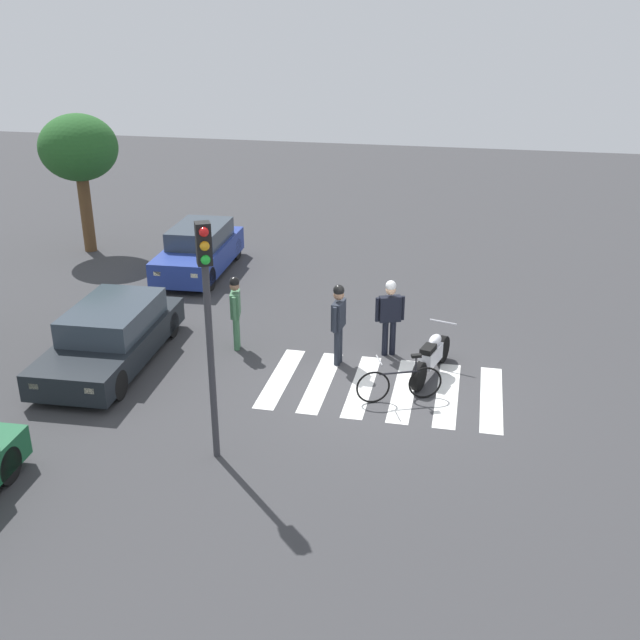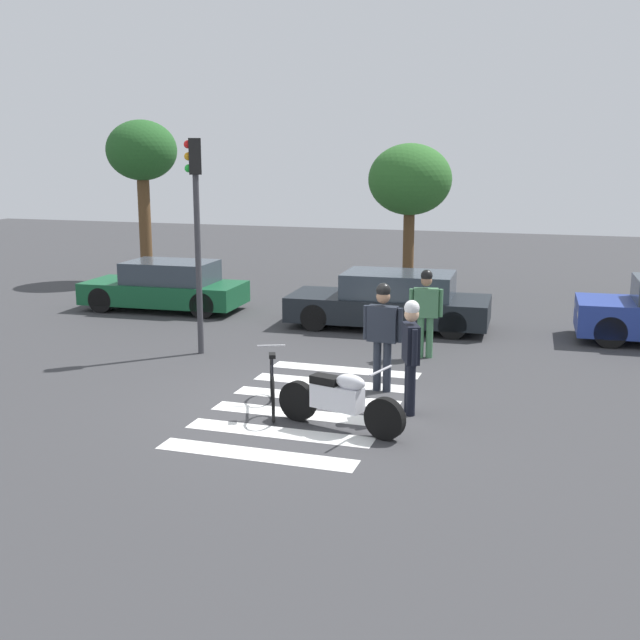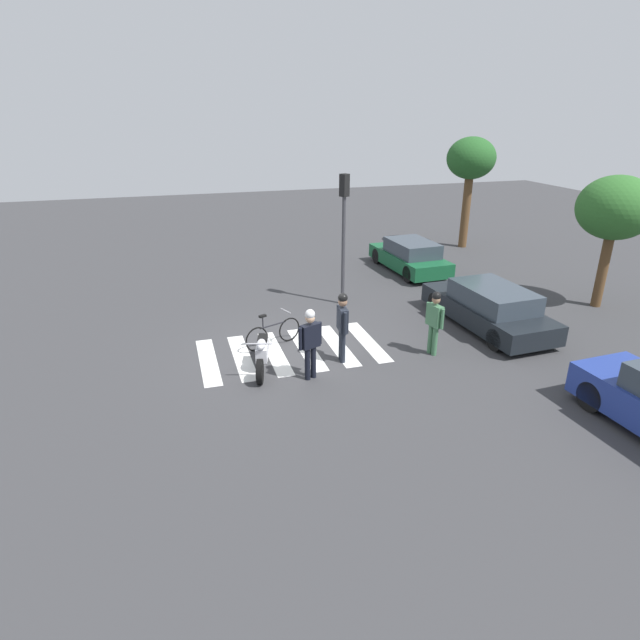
% 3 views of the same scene
% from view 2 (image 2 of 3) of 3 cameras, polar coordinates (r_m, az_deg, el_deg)
% --- Properties ---
extents(ground_plane, '(60.00, 60.00, 0.00)m').
position_cam_2_polar(ground_plane, '(12.93, -0.88, -6.20)').
color(ground_plane, '#38383A').
extents(police_motorcycle, '(2.09, 0.84, 1.03)m').
position_cam_2_polar(police_motorcycle, '(11.71, 1.42, -5.82)').
color(police_motorcycle, black).
rests_on(police_motorcycle, ground_plane).
extents(leaning_bicycle, '(0.74, 1.69, 1.01)m').
position_cam_2_polar(leaning_bicycle, '(12.62, -3.48, -4.84)').
color(leaning_bicycle, black).
rests_on(leaning_bicycle, ground_plane).
extents(officer_on_foot, '(0.37, 0.64, 1.82)m').
position_cam_2_polar(officer_on_foot, '(12.32, 6.59, -2.06)').
color(officer_on_foot, black).
rests_on(officer_on_foot, ground_plane).
extents(officer_by_motorcycle, '(0.70, 0.25, 1.89)m').
position_cam_2_polar(officer_by_motorcycle, '(13.46, 4.56, -0.59)').
color(officer_by_motorcycle, '#1E232D').
rests_on(officer_by_motorcycle, ground_plane).
extents(pedestrian_bystander, '(0.66, 0.30, 1.79)m').
position_cam_2_polar(pedestrian_bystander, '(15.80, 7.66, 0.93)').
color(pedestrian_bystander, '#3F724C').
rests_on(pedestrian_bystander, ground_plane).
extents(crosswalk_stripes, '(2.85, 4.95, 0.01)m').
position_cam_2_polar(crosswalk_stripes, '(12.93, -0.88, -6.18)').
color(crosswalk_stripes, silver).
rests_on(crosswalk_stripes, ground_plane).
extents(car_green_compact, '(4.23, 1.91, 1.29)m').
position_cam_2_polar(car_green_compact, '(20.98, -11.08, 2.38)').
color(car_green_compact, black).
rests_on(car_green_compact, ground_plane).
extents(car_black_suv, '(4.75, 2.04, 1.32)m').
position_cam_2_polar(car_black_suv, '(18.55, 5.19, 1.36)').
color(car_black_suv, black).
rests_on(car_black_suv, ground_plane).
extents(traffic_light_pole, '(0.36, 0.32, 4.32)m').
position_cam_2_polar(traffic_light_pole, '(15.95, -8.97, 7.75)').
color(traffic_light_pole, '#38383D').
rests_on(traffic_light_pole, ground_plane).
extents(street_tree_near, '(2.21, 2.21, 5.07)m').
position_cam_2_polar(street_tree_near, '(25.90, -12.78, 11.62)').
color(street_tree_near, brown).
rests_on(street_tree_near, ground_plane).
extents(street_tree_mid, '(2.37, 2.37, 4.32)m').
position_cam_2_polar(street_tree_mid, '(22.85, 6.53, 9.97)').
color(street_tree_mid, brown).
rests_on(street_tree_mid, ground_plane).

